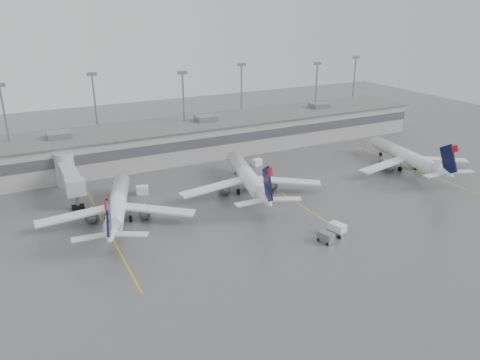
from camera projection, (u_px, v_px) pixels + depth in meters
name	position (u px, v px, depth m)	size (l,w,h in m)	color
ground	(271.00, 275.00, 66.09)	(260.00, 260.00, 0.00)	#535356
terminal	(149.00, 144.00, 112.88)	(152.00, 17.00, 9.45)	#9C9C98
light_masts	(140.00, 107.00, 114.90)	(142.40, 8.00, 20.60)	gray
jet_bridge_right	(68.00, 173.00, 94.07)	(4.00, 17.20, 7.00)	#A4A7AA
stand_markings	(205.00, 212.00, 86.07)	(105.25, 40.00, 0.01)	#CFBA0C
jet_mid_left	(117.00, 205.00, 81.45)	(25.84, 29.43, 9.82)	white
jet_mid_right	(249.00, 177.00, 93.73)	(28.09, 31.86, 10.48)	white
jet_far_right	(408.00, 157.00, 106.68)	(27.32, 30.89, 10.06)	white
baggage_tug	(337.00, 230.00, 77.34)	(2.65, 3.49, 2.01)	white
baggage_cart	(326.00, 237.00, 74.95)	(2.07, 2.89, 1.68)	slate
gse_uld_b	(142.00, 190.00, 93.85)	(2.35, 1.57, 1.67)	white
gse_uld_c	(257.00, 162.00, 110.34)	(2.18, 1.45, 1.54)	white
cone_b	(108.00, 194.00, 92.93)	(0.45, 0.45, 0.72)	#E34E04
cone_c	(265.00, 174.00, 104.01)	(0.39, 0.39, 0.62)	#E34E04
cone_d	(363.00, 149.00, 121.39)	(0.48, 0.48, 0.76)	#E34E04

